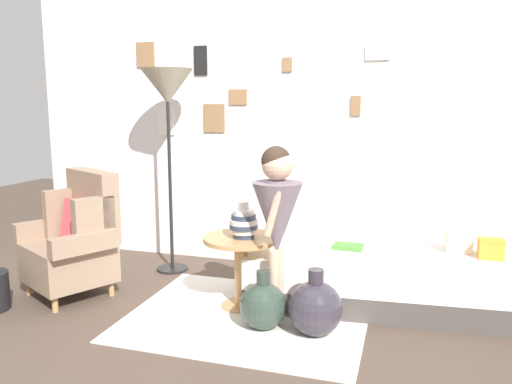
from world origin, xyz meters
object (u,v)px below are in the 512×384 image
Objects in this scene: daybed at (378,278)px; person_child at (277,210)px; side_table at (241,257)px; book_on_daybed at (348,247)px; vase_striped at (244,223)px; demijohn_near at (263,305)px; demijohn_far at (315,308)px; armchair at (76,239)px; floor_lamp at (167,93)px.

daybed is 1.61× the size of person_child.
book_on_daybed is (0.73, 0.40, 0.03)m from side_table.
vase_striped is (-0.93, -0.37, 0.44)m from daybed.
demijohn_near is 0.35m from demijohn_far.
side_table is at bearing 154.33° from demijohn_far.
armchair is 1.62m from demijohn_near.
floor_lamp reaches higher than demijohn_near.
floor_lamp is 2.23m from demijohn_far.
floor_lamp is (-0.88, 0.63, 1.20)m from side_table.
floor_lamp is (-0.90, 0.64, 0.94)m from vase_striped.
floor_lamp is at bearing 171.78° from book_on_daybed.
floor_lamp is (0.46, 0.74, 1.14)m from armchair.
book_on_daybed is at bearing 169.63° from daybed.
person_child is (0.29, -0.15, 0.14)m from vase_striped.
daybed is 2.31m from floor_lamp.
daybed is 0.74m from demijohn_far.
person_child is 0.68m from demijohn_far.
book_on_daybed is 0.74m from demijohn_far.
demijohn_far is (-0.12, -0.69, -0.23)m from book_on_daybed.
vase_striped reaches higher than book_on_daybed.
floor_lamp reaches higher than person_child.
side_table is 1.37× the size of demijohn_near.
demijohn_near is (-0.47, -0.70, -0.25)m from book_on_daybed.
demijohn_far is (0.30, -0.13, -0.60)m from person_child.
daybed is at bearing -10.37° from book_on_daybed.
demijohn_near is (-0.05, -0.14, -0.62)m from person_child.
person_child is at bearing 155.71° from demijohn_far.
book_on_daybed is (-0.23, 0.04, 0.22)m from daybed.
side_table is 2.50× the size of book_on_daybed.
side_table is 0.31× the size of floor_lamp.
demijohn_far is (0.58, -0.28, -0.46)m from vase_striped.
armchair reaches higher than vase_striped.
person_child is 5.52× the size of book_on_daybed.
daybed is 4.88× the size of demijohn_near.
armchair is 1.96m from demijohn_far.
vase_striped is at bearing 152.92° from person_child.
vase_striped is (0.02, -0.01, 0.26)m from side_table.
armchair is 1.38m from vase_striped.
daybed is 1.10× the size of floor_lamp.
person_child is at bearing -1.65° from armchair.
daybed is 0.32m from book_on_daybed.
demijohn_near is at bearing -136.93° from daybed.
demijohn_near is at bearing -6.88° from armchair.
book_on_daybed is at bearing 28.75° from side_table.
side_table is 0.70m from demijohn_far.
daybed is 4.44× the size of demijohn_far.
armchair is 1.34m from side_table.
floor_lamp is 1.47× the size of person_child.
person_child reaches higher than demijohn_near.
book_on_daybed is at bearing -8.22° from floor_lamp.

